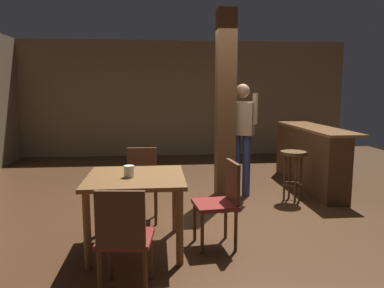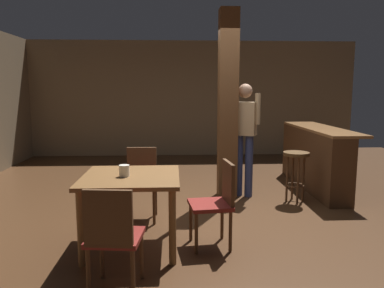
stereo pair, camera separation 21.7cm
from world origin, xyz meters
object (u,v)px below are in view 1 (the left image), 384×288
Objects in this scene: napkin_cup at (129,171)px; chair_south at (124,235)px; chair_north at (142,180)px; standing_person at (242,131)px; bar_counter at (309,156)px; dining_table at (136,188)px; bar_stool_near at (293,163)px; chair_east at (222,199)px.

chair_south is at bearing -89.11° from napkin_cup.
chair_north is 7.57× the size of napkin_cup.
standing_person is (1.49, 0.92, 0.50)m from chair_north.
chair_north is at bearing -148.23° from standing_person.
bar_counter is at bearing 48.16° from chair_south.
bar_counter is (2.74, 1.33, 0.01)m from chair_north.
dining_table is 1.11× the size of chair_north.
bar_stool_near is (2.21, 1.47, -0.08)m from dining_table.
chair_east is 7.57× the size of napkin_cup.
dining_table is 0.90m from chair_east.
napkin_cup is 0.07× the size of standing_person.
standing_person is at bearing -161.97° from bar_counter.
standing_person reaches higher than napkin_cup.
chair_south is at bearing -136.17° from chair_east.
chair_north is at bearing 87.72° from chair_south.
standing_person is at bearing 71.17° from chair_east.
standing_person reaches higher than chair_south.
dining_table is at bearing -141.24° from bar_counter.
napkin_cup is at bearing -143.17° from dining_table.
chair_south is 1.81m from chair_north.
chair_south and chair_east have the same top height.
chair_east is 2.00m from standing_person.
napkin_cup is at bearing -95.22° from chair_north.
chair_south is 1.00× the size of chair_north.
chair_north reaches higher than dining_table.
chair_north is at bearing 84.78° from napkin_cup.
standing_person is (1.52, 1.81, 0.36)m from dining_table.
napkin_cup is at bearing -141.28° from bar_counter.
standing_person reaches higher than bar_counter.
chair_north is 1.20× the size of bar_stool_near.
chair_east is 0.52× the size of standing_person.
chair_east reaches higher than napkin_cup.
chair_east is at bearing -129.92° from bar_counter.
napkin_cup is 0.05× the size of bar_counter.
bar_counter reaches higher than chair_north.
dining_table is 2.39m from standing_person.
bar_stool_near is at bearing 33.75° from napkin_cup.
chair_north is at bearing 88.38° from dining_table.
bar_counter is at bearing 38.72° from napkin_cup.
bar_stool_near is at bearing 48.50° from chair_east.
standing_person is 0.89m from bar_stool_near.
chair_east is at bearing 43.83° from chair_south.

